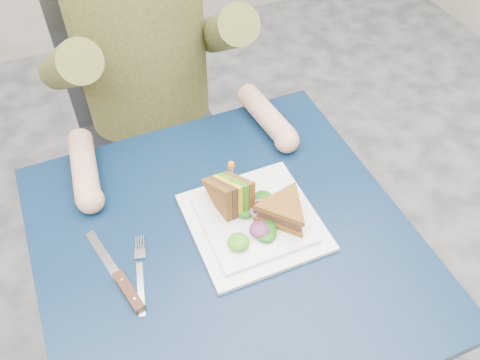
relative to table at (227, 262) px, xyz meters
name	(u,v)px	position (x,y,z in m)	size (l,w,h in m)	color
table	(227,262)	(0.00, 0.00, 0.00)	(0.75, 0.75, 0.73)	black
chair	(147,111)	(0.00, 0.68, -0.11)	(0.42, 0.40, 0.93)	#47474C
diner	(138,22)	(0.00, 0.57, 0.26)	(0.54, 0.59, 0.74)	brown
plate	(254,221)	(0.07, 0.02, 0.09)	(0.26, 0.26, 0.02)	white
sandwich_flat	(284,211)	(0.12, -0.01, 0.12)	(0.18, 0.18, 0.05)	brown
sandwich_upright	(232,196)	(0.04, 0.06, 0.13)	(0.09, 0.14, 0.14)	brown
fork	(140,276)	(-0.18, -0.01, 0.08)	(0.06, 0.18, 0.01)	silver
knife	(124,284)	(-0.22, -0.02, 0.09)	(0.07, 0.22, 0.02)	silver
toothpick	(231,175)	(0.04, 0.06, 0.20)	(0.00, 0.00, 0.06)	tan
toothpick_frill	(231,166)	(0.04, 0.06, 0.23)	(0.01, 0.01, 0.02)	orange
lettuce_spill	(254,210)	(0.07, 0.03, 0.11)	(0.15, 0.13, 0.02)	#337A14
onion_ring	(260,209)	(0.08, 0.02, 0.11)	(0.04, 0.04, 0.01)	#9E4C7A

